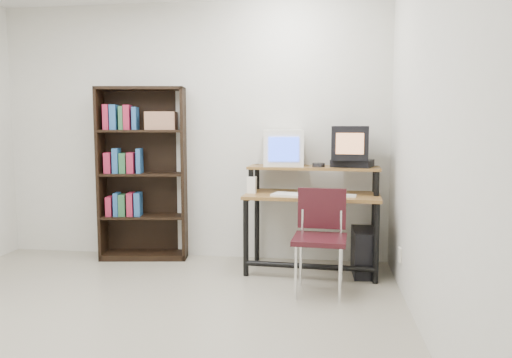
# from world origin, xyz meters

# --- Properties ---
(floor) EXTENTS (4.00, 4.00, 0.01)m
(floor) POSITION_xyz_m (0.00, 0.00, -0.01)
(floor) COLOR #A39B87
(floor) RESTS_ON ground
(back_wall) EXTENTS (4.00, 0.01, 2.60)m
(back_wall) POSITION_xyz_m (0.00, 2.00, 1.30)
(back_wall) COLOR silver
(back_wall) RESTS_ON floor
(right_wall) EXTENTS (0.01, 4.00, 2.60)m
(right_wall) POSITION_xyz_m (2.00, 0.00, 1.30)
(right_wall) COLOR silver
(right_wall) RESTS_ON floor
(computer_desk) EXTENTS (1.27, 0.69, 0.98)m
(computer_desk) POSITION_xyz_m (1.25, 1.62, 0.69)
(computer_desk) COLOR brown
(computer_desk) RESTS_ON floor
(crt_monitor) EXTENTS (0.42, 0.42, 0.36)m
(crt_monitor) POSITION_xyz_m (0.96, 1.79, 1.15)
(crt_monitor) COLOR white
(crt_monitor) RESTS_ON computer_desk
(vcr) EXTENTS (0.42, 0.36, 0.08)m
(vcr) POSITION_xyz_m (1.62, 1.72, 1.01)
(vcr) COLOR black
(vcr) RESTS_ON computer_desk
(crt_tv) EXTENTS (0.36, 0.36, 0.31)m
(crt_tv) POSITION_xyz_m (1.59, 1.70, 1.21)
(crt_tv) COLOR black
(crt_tv) RESTS_ON vcr
(cd_spindle) EXTENTS (0.12, 0.12, 0.05)m
(cd_spindle) POSITION_xyz_m (1.30, 1.67, 0.99)
(cd_spindle) COLOR #26262B
(cd_spindle) RESTS_ON computer_desk
(keyboard) EXTENTS (0.51, 0.31, 0.03)m
(keyboard) POSITION_xyz_m (1.13, 1.44, 0.74)
(keyboard) COLOR white
(keyboard) RESTS_ON computer_desk
(mousepad) EXTENTS (0.25, 0.22, 0.01)m
(mousepad) POSITION_xyz_m (1.58, 1.45, 0.72)
(mousepad) COLOR black
(mousepad) RESTS_ON computer_desk
(mouse) EXTENTS (0.11, 0.08, 0.03)m
(mouse) POSITION_xyz_m (1.59, 1.44, 0.74)
(mouse) COLOR white
(mouse) RESTS_ON mousepad
(desk_speaker) EXTENTS (0.08, 0.08, 0.17)m
(desk_speaker) POSITION_xyz_m (0.68, 1.58, 0.80)
(desk_speaker) COLOR white
(desk_speaker) RESTS_ON computer_desk
(pc_tower) EXTENTS (0.21, 0.46, 0.42)m
(pc_tower) POSITION_xyz_m (1.73, 1.56, 0.21)
(pc_tower) COLOR black
(pc_tower) RESTS_ON floor
(school_chair) EXTENTS (0.45, 0.45, 0.85)m
(school_chair) POSITION_xyz_m (1.33, 1.03, 0.52)
(school_chair) COLOR black
(school_chair) RESTS_ON floor
(bookshelf) EXTENTS (0.91, 0.41, 1.75)m
(bookshelf) POSITION_xyz_m (-0.48, 1.86, 0.90)
(bookshelf) COLOR black
(bookshelf) RESTS_ON floor
(wall_outlet) EXTENTS (0.02, 0.08, 0.12)m
(wall_outlet) POSITION_xyz_m (1.99, 1.15, 0.30)
(wall_outlet) COLOR beige
(wall_outlet) RESTS_ON right_wall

